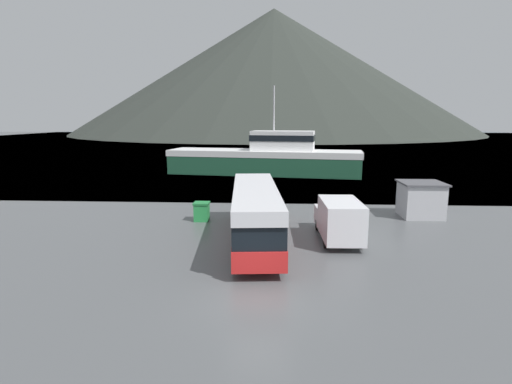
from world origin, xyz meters
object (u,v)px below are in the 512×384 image
Objects in this scene: fishing_boat at (267,157)px; storage_bin at (202,211)px; dock_kiosk at (421,199)px; tour_bus at (255,212)px; small_boat at (268,164)px; delivery_van at (339,219)px.

fishing_boat is 19.02× the size of storage_bin.
tour_bus is at bearing -150.11° from dock_kiosk.
fishing_boat is 4.73× the size of small_boat.
dock_kiosk is at bearing -143.55° from fishing_boat.
dock_kiosk reaches higher than small_boat.
fishing_boat is at bearing 80.86° from storage_bin.
dock_kiosk is at bearing 165.11° from small_boat.
tour_bus is 4.02× the size of dock_kiosk.
fishing_boat is 8.07m from small_boat.
small_boat is at bearing 111.66° from dock_kiosk.
delivery_van is at bearing -24.60° from storage_bin.
tour_bus is 29.43m from fishing_boat.
tour_bus is 9.22× the size of storage_bin.
small_boat is (-12.09, 30.46, -0.90)m from dock_kiosk.
storage_bin is 16.11m from dock_kiosk.
fishing_boat is 25.04m from storage_bin.
small_boat is at bearing 96.29° from delivery_van.
dock_kiosk is (11.87, 6.83, -0.52)m from tour_bus.
storage_bin is 0.25× the size of small_boat.
storage_bin is at bearing 153.67° from delivery_van.
fishing_boat is 25.60m from dock_kiosk.
dock_kiosk is (6.93, 6.22, -0.01)m from delivery_van.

